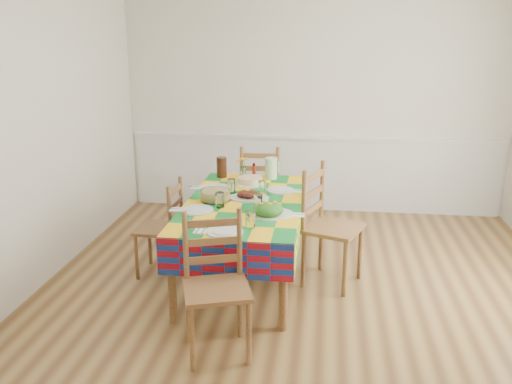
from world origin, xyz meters
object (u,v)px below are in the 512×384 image
(tea_pitcher, at_px, (222,167))
(chair_far, at_px, (260,190))
(dining_table, at_px, (244,210))
(chair_near, at_px, (216,286))
(chair_right, at_px, (328,227))
(green_pitcher, at_px, (271,168))
(chair_left, at_px, (163,229))
(meat_platter, at_px, (249,196))

(tea_pitcher, bearing_deg, chair_far, 47.91)
(dining_table, distance_m, chair_near, 1.17)
(chair_far, xyz_separation_m, chair_right, (0.73, -1.14, 0.03))
(green_pitcher, height_order, chair_left, green_pitcher)
(chair_left, bearing_deg, dining_table, 92.36)
(chair_near, distance_m, chair_left, 1.36)
(green_pitcher, height_order, tea_pitcher, green_pitcher)
(meat_platter, xyz_separation_m, tea_pitcher, (-0.37, 0.70, 0.07))
(tea_pitcher, height_order, chair_near, chair_near)
(dining_table, xyz_separation_m, chair_near, (-0.01, -1.16, -0.16))
(dining_table, xyz_separation_m, meat_platter, (0.03, 0.08, 0.11))
(green_pitcher, bearing_deg, chair_right, -52.90)
(dining_table, xyz_separation_m, green_pitcher, (0.15, 0.78, 0.18))
(tea_pitcher, distance_m, chair_near, 1.99)
(tea_pitcher, bearing_deg, chair_near, -80.34)
(tea_pitcher, height_order, chair_right, chair_right)
(tea_pitcher, xyz_separation_m, chair_right, (1.07, -0.75, -0.31))
(chair_far, bearing_deg, green_pitcher, 108.70)
(chair_far, xyz_separation_m, chair_left, (-0.74, -1.16, -0.05))
(dining_table, xyz_separation_m, chair_right, (0.73, 0.02, -0.13))
(green_pitcher, xyz_separation_m, chair_left, (-0.89, -0.78, -0.39))
(meat_platter, bearing_deg, chair_far, 91.49)
(green_pitcher, xyz_separation_m, chair_near, (-0.17, -1.94, -0.34))
(tea_pitcher, xyz_separation_m, chair_far, (0.35, 0.38, -0.33))
(dining_table, bearing_deg, meat_platter, 68.04)
(dining_table, distance_m, chair_far, 1.16)
(meat_platter, distance_m, chair_left, 0.83)
(chair_right, bearing_deg, meat_platter, 106.78)
(meat_platter, bearing_deg, green_pitcher, 80.03)
(chair_near, bearing_deg, chair_right, 39.39)
(green_pitcher, bearing_deg, meat_platter, -99.97)
(meat_platter, bearing_deg, tea_pitcher, 118.20)
(chair_left, relative_size, chair_right, 0.84)
(meat_platter, distance_m, green_pitcher, 0.72)
(tea_pitcher, distance_m, chair_right, 1.35)
(tea_pitcher, relative_size, chair_near, 0.21)
(dining_table, height_order, chair_right, chair_right)
(green_pitcher, xyz_separation_m, chair_right, (0.58, -0.76, -0.31))
(tea_pitcher, relative_size, chair_right, 0.20)
(green_pitcher, height_order, chair_far, chair_far)
(tea_pitcher, xyz_separation_m, chair_left, (-0.39, -0.77, -0.39))
(dining_table, bearing_deg, chair_right, 1.38)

